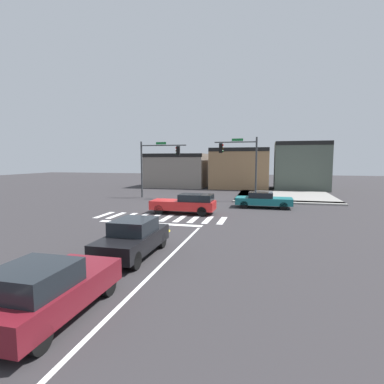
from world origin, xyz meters
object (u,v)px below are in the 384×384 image
(car_black, at_px, (133,238))
(car_teal, at_px, (263,200))
(traffic_signal_northwest, at_px, (157,159))
(traffic_signal_northeast, at_px, (241,158))
(car_maroon, at_px, (47,290))
(car_red, at_px, (186,203))

(car_black, bearing_deg, car_teal, -19.14)
(traffic_signal_northwest, distance_m, car_teal, 12.12)
(traffic_signal_northeast, distance_m, car_teal, 5.99)
(car_teal, relative_size, car_maroon, 1.11)
(car_red, height_order, car_black, car_black)
(traffic_signal_northeast, distance_m, car_maroon, 24.40)
(car_teal, bearing_deg, car_maroon, -104.20)
(traffic_signal_northeast, xyz_separation_m, car_teal, (2.24, -4.29, -3.53))
(car_red, bearing_deg, traffic_signal_northwest, -57.50)
(traffic_signal_northeast, relative_size, car_teal, 1.34)
(traffic_signal_northeast, xyz_separation_m, traffic_signal_northwest, (-8.63, -0.13, -0.12))
(traffic_signal_northeast, distance_m, car_red, 9.78)
(traffic_signal_northeast, bearing_deg, car_red, 69.09)
(car_maroon, xyz_separation_m, car_black, (-0.05, 5.18, 0.02))
(car_teal, relative_size, car_black, 1.08)
(traffic_signal_northeast, xyz_separation_m, car_maroon, (-2.75, -23.99, -3.46))
(traffic_signal_northeast, xyz_separation_m, car_red, (-3.27, -8.55, -3.44))
(car_red, bearing_deg, car_teal, -142.26)
(traffic_signal_northwest, height_order, car_teal, traffic_signal_northwest)
(traffic_signal_northwest, relative_size, car_red, 1.24)
(car_teal, height_order, car_maroon, car_maroon)
(car_maroon, bearing_deg, traffic_signal_northeast, -6.54)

